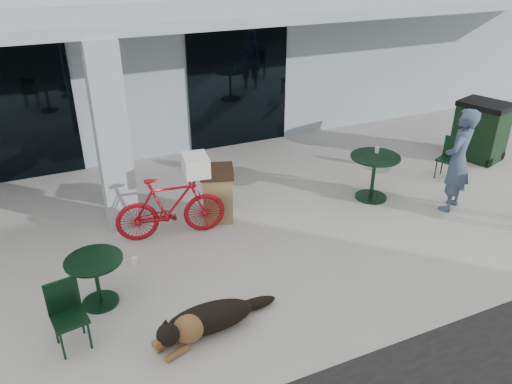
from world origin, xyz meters
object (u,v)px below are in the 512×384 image
dog (210,316)px  wheeled_bin (481,131)px  cafe_table_far (373,177)px  cafe_chair_near (69,318)px  trash_receptacle (217,194)px  cafe_table_near (97,282)px  person (458,161)px  bicycle (171,207)px  cafe_chair_far_b (448,159)px

dog → wheeled_bin: 7.88m
wheeled_bin → cafe_table_far: bearing=173.5°
cafe_chair_near → trash_receptacle: size_ratio=0.90×
cafe_table_near → person: 6.29m
bicycle → cafe_chair_far_b: bicycle is taller
cafe_table_far → person: person is taller
bicycle → wheeled_bin: size_ratio=1.39×
dog → cafe_table_near: (-1.18, 1.11, 0.14)m
dog → person: bearing=-5.0°
cafe_chair_far_b → wheeled_bin: size_ratio=0.66×
dog → cafe_table_near: size_ratio=1.74×
cafe_chair_near → cafe_chair_far_b: size_ratio=1.01×
cafe_table_near → wheeled_bin: 8.70m
bicycle → trash_receptacle: bearing=-67.2°
person → trash_receptacle: person is taller
bicycle → trash_receptacle: size_ratio=1.86×
dog → wheeled_bin: (7.35, 2.81, 0.43)m
person → dog: bearing=-12.8°
cafe_chair_near → trash_receptacle: bearing=30.4°
bicycle → cafe_table_near: 1.89m
cafe_table_far → bicycle: bearing=176.5°
cafe_table_near → cafe_chair_far_b: (7.12, 1.14, 0.07)m
cafe_table_near → trash_receptacle: 2.74m
cafe_chair_far_b → wheeled_bin: wheeled_bin is taller
cafe_table_far → wheeled_bin: bearing=11.1°
cafe_table_far → cafe_chair_far_b: cafe_table_far is taller
dog → wheeled_bin: wheeled_bin is taller
person → wheeled_bin: size_ratio=1.47×
cafe_chair_far_b → bicycle: bearing=-115.1°
bicycle → trash_receptacle: (0.90, 0.24, -0.06)m
cafe_table_near → wheeled_bin: bearing=11.3°
trash_receptacle → bicycle: bearing=-164.9°
bicycle → cafe_chair_near: size_ratio=2.07×
bicycle → cafe_table_far: (3.83, -0.23, -0.11)m
dog → cafe_table_far: cafe_table_far is taller
person → wheeled_bin: (2.27, 1.58, -0.30)m
cafe_chair_near → person: 6.75m
cafe_chair_near → person: size_ratio=0.46×
trash_receptacle → cafe_table_near: bearing=-146.2°
cafe_chair_near → cafe_table_far: cafe_chair_near is taller
cafe_table_near → wheeled_bin: wheeled_bin is taller
cafe_table_near → person: bearing=1.1°
dog → person: (5.08, 1.23, 0.73)m
dog → cafe_chair_near: (-1.59, 0.42, 0.21)m
dog → cafe_table_far: 4.57m
person → cafe_table_far: bearing=-67.4°
cafe_table_far → trash_receptacle: bearing=170.8°
trash_receptacle → wheeled_bin: size_ratio=0.75×
bicycle → person: 5.04m
wheeled_bin → cafe_chair_far_b: bearing=-176.0°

